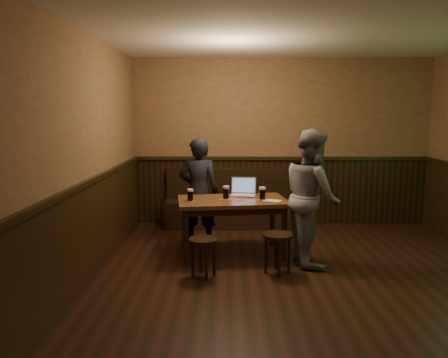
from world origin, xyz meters
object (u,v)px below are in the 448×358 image
bench (231,208)px  stool_right (278,242)px  person_grey (312,196)px  pint_mid (226,192)px  pint_left (190,195)px  person_suit (199,192)px  pint_right (262,193)px  pub_table (232,207)px  laptop (243,191)px  stool_left (203,246)px

bench → stool_right: (0.53, -2.18, 0.08)m
person_grey → stool_right: bearing=123.4°
pint_mid → pint_left: bearing=-162.2°
pint_mid → person_suit: person_suit is taller
pint_left → pint_right: bearing=5.9°
pint_left → person_grey: bearing=-5.5°
bench → pub_table: 1.53m
stool_right → person_grey: size_ratio=0.28×
bench → laptop: (0.15, -1.21, 0.51)m
stool_left → laptop: bearing=65.7°
pint_mid → pint_right: (0.48, -0.05, -0.00)m
stool_right → pint_mid: 1.05m
pub_table → stool_left: pub_table is taller
bench → stool_left: bench is taller
pint_mid → stool_left: bearing=-106.9°
bench → pint_mid: bearing=-93.3°
pint_left → pint_mid: (0.46, 0.15, 0.01)m
pint_mid → person_suit: (-0.39, 0.41, -0.07)m
person_suit → laptop: bearing=166.4°
bench → person_grey: size_ratio=1.29×
stool_left → pint_right: (0.74, 0.79, 0.48)m
pub_table → laptop: size_ratio=3.99×
pint_right → laptop: size_ratio=0.45×
laptop → stool_left: bearing=-106.9°
person_suit → bench: bearing=-113.7°
pub_table → stool_left: (-0.34, -0.81, -0.29)m
pint_right → person_grey: bearing=-22.2°
pint_right → person_grey: 0.65m
pub_table → laptop: bearing=53.8°
pub_table → stool_left: size_ratio=3.29×
stool_right → stool_left: bearing=-172.0°
stool_right → pint_right: 0.82m
pub_table → pint_right: size_ratio=8.85×
pint_mid → laptop: (0.24, 0.25, -0.02)m
laptop → pint_right: bearing=-43.7°
stool_right → pint_left: 1.30m
bench → laptop: size_ratio=5.81×
pub_table → pint_left: pint_left is taller
laptop → bench: bearing=104.6°
pint_left → person_grey: (1.55, -0.15, 0.01)m
pub_table → person_grey: person_grey is taller
person_grey → pint_mid: bearing=66.0°
laptop → pint_mid: bearing=-126.2°
laptop → person_suit: size_ratio=0.24×
person_suit → stool_right: bearing=132.4°
pint_right → person_grey: (0.61, -0.25, 0.01)m
pub_table → stool_right: size_ratio=3.12×
pub_table → person_suit: (-0.48, 0.44, 0.12)m
stool_left → pub_table: bearing=67.3°
stool_left → laptop: size_ratio=1.22×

